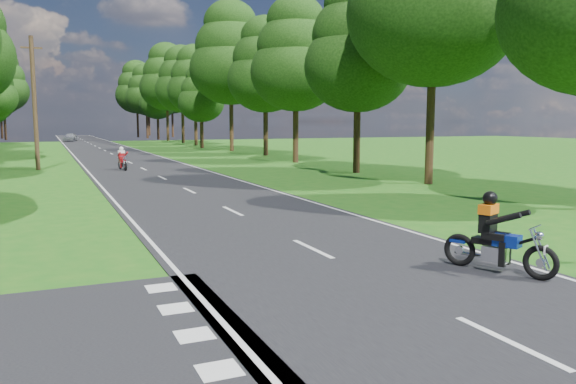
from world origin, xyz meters
name	(u,v)px	position (x,y,z in m)	size (l,w,h in m)	color
ground	(357,271)	(0.00, 0.00, 0.00)	(160.00, 160.00, 0.00)	#1B5B14
main_road	(105,151)	(0.00, 50.00, 0.01)	(7.00, 140.00, 0.02)	black
road_markings	(105,152)	(-0.14, 48.13, 0.02)	(7.40, 140.00, 0.01)	silver
treeline	(106,76)	(1.43, 60.06, 8.25)	(40.00, 115.35, 14.78)	black
telegraph_pole	(35,103)	(-6.00, 28.00, 4.07)	(1.20, 0.26, 8.00)	#382616
rider_near_blue	(499,232)	(2.42, -1.27, 0.81)	(0.64, 1.91, 1.59)	navy
rider_far_red	(122,158)	(-1.29, 25.66, 0.73)	(0.57, 1.70, 1.42)	#B00D19
distant_car	(70,137)	(-1.99, 80.30, 0.65)	(1.50, 3.73, 1.27)	#AAACB1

